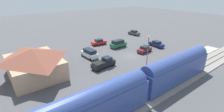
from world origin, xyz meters
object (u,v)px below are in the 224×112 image
at_px(station_building, 34,62).
at_px(light_pole_near_platform, 148,48).
at_px(suv_green, 118,44).
at_px(sedan_red, 99,42).
at_px(pedestrian_on_platform, 139,75).
at_px(pedestrian_waiting_far, 178,59).
at_px(suv_white, 90,53).
at_px(pickup_black, 104,63).
at_px(sedan_navy, 157,44).
at_px(sedan_maroon, 145,49).
at_px(sedan_charcoal, 134,33).

relative_size(station_building, light_pole_near_platform, 1.72).
distance_m(suv_green, sedan_red, 6.36).
height_order(pedestrian_on_platform, pedestrian_waiting_far, same).
relative_size(pedestrian_waiting_far, suv_white, 0.34).
xyz_separation_m(sedan_red, pickup_black, (-14.06, 8.07, 0.15)).
height_order(pedestrian_waiting_far, suv_green, suv_green).
bearing_deg(pedestrian_waiting_far, suv_green, 9.46).
relative_size(suv_green, sedan_navy, 1.06).
distance_m(pedestrian_waiting_far, pickup_black, 16.65).
distance_m(pedestrian_waiting_far, sedan_maroon, 10.03).
height_order(pickup_black, sedan_charcoal, pickup_black).
distance_m(sedan_maroon, pickup_black, 14.14).
relative_size(pedestrian_waiting_far, sedan_navy, 0.37).
distance_m(suv_green, sedan_navy, 11.40).
distance_m(pedestrian_waiting_far, sedan_red, 23.82).
bearing_deg(suv_green, suv_white, 99.37).
relative_size(pedestrian_on_platform, suv_white, 0.34).
height_order(station_building, suv_green, station_building).
bearing_deg(light_pole_near_platform, pickup_black, 48.55).
relative_size(station_building, sedan_navy, 2.67).
xyz_separation_m(pedestrian_on_platform, suv_white, (15.41, 1.33, -0.13)).
xyz_separation_m(pedestrian_waiting_far, light_pole_near_platform, (2.97, 7.16, 3.30)).
bearing_deg(pickup_black, suv_white, -3.93).
xyz_separation_m(suv_white, sedan_red, (7.35, -7.61, -0.27)).
bearing_deg(sedan_navy, sedan_charcoal, -18.11).
distance_m(pedestrian_waiting_far, sedan_navy, 12.81).
distance_m(pickup_black, sedan_charcoal, 29.72).
height_order(sedan_navy, sedan_red, same).
bearing_deg(suv_white, pedestrian_waiting_far, -139.27).
distance_m(sedan_maroon, sedan_red, 14.37).
bearing_deg(suv_white, sedan_navy, -103.17).
xyz_separation_m(station_building, sedan_navy, (-3.14, -33.11, -1.97)).
distance_m(pedestrian_on_platform, sedan_navy, 21.56).
distance_m(suv_white, light_pole_near_platform, 14.66).
bearing_deg(suv_white, station_building, 96.74).
distance_m(pedestrian_on_platform, sedan_charcoal, 33.92).
relative_size(suv_green, pickup_black, 0.89).
height_order(sedan_red, sedan_charcoal, same).
bearing_deg(pedestrian_waiting_far, suv_white, 40.73).
bearing_deg(light_pole_near_platform, sedan_red, -3.53).
bearing_deg(suv_green, pedestrian_on_platform, 151.56).
distance_m(suv_green, suv_white, 10.77).
height_order(suv_green, sedan_charcoal, suv_green).
bearing_deg(light_pole_near_platform, station_building, 60.07).
height_order(station_building, sedan_charcoal, station_building).
height_order(pedestrian_waiting_far, pickup_black, pickup_black).
height_order(station_building, sedan_navy, station_building).
xyz_separation_m(sedan_navy, sedan_red, (12.03, 12.42, 0.00)).
relative_size(station_building, sedan_charcoal, 2.68).
xyz_separation_m(suv_green, sedan_navy, (-6.44, -9.41, -0.27)).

